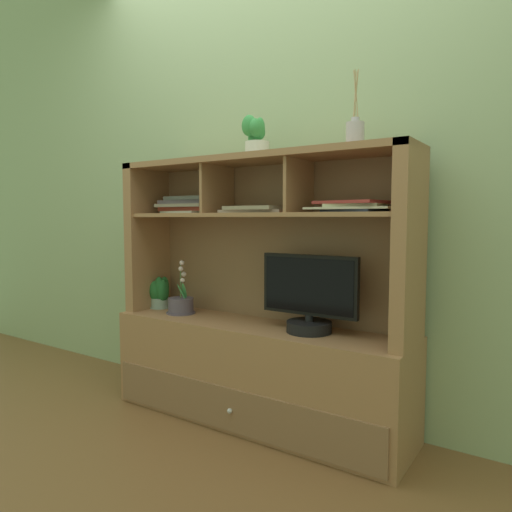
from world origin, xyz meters
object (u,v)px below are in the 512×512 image
media_console (257,342)px  diffuser_bottle (355,134)px  potted_fern (160,293)px  magazine_stack_centre (189,205)px  potted_succulent (256,138)px  tv_monitor (309,299)px  magazine_stack_right (257,210)px  potted_orchid (181,305)px  magazine_stack_left (353,206)px

media_console → diffuser_bottle: diffuser_bottle is taller
media_console → potted_fern: media_console is taller
magazine_stack_centre → potted_succulent: potted_succulent is taller
potted_succulent → media_console: bearing=-4.2°
tv_monitor → magazine_stack_right: bearing=-179.4°
potted_fern → diffuser_bottle: 1.42m
potted_orchid → magazine_stack_left: bearing=2.8°
magazine_stack_left → tv_monitor: bearing=-169.0°
potted_fern → magazine_stack_right: (0.70, -0.04, 0.47)m
media_console → potted_fern: (-0.68, 0.01, 0.19)m
potted_fern → magazine_stack_left: size_ratio=0.49×
magazine_stack_right → potted_fern: bearing=176.8°
media_console → magazine_stack_right: (0.02, -0.03, 0.66)m
tv_monitor → potted_fern: (-0.98, 0.04, -0.07)m
tv_monitor → diffuser_bottle: 0.75m
tv_monitor → magazine_stack_left: bearing=11.0°
media_console → potted_fern: bearing=178.9°
media_console → magazine_stack_centre: bearing=175.3°
potted_orchid → magazine_stack_centre: magazine_stack_centre is taller
potted_orchid → diffuser_bottle: 1.28m
media_console → potted_orchid: bearing=-175.8°
media_console → tv_monitor: 0.39m
tv_monitor → magazine_stack_right: (-0.28, -0.00, 0.41)m
media_console → tv_monitor: bearing=-4.4°
tv_monitor → magazine_stack_centre: bearing=175.5°
diffuser_bottle → potted_succulent: size_ratio=1.62×
media_console → potted_succulent: (-0.01, 0.00, 1.00)m
magazine_stack_left → diffuser_bottle: size_ratio=1.19×
media_console → potted_succulent: potted_succulent is taller
magazine_stack_right → potted_succulent: 0.35m
tv_monitor → diffuser_bottle: (0.20, 0.02, 0.72)m
potted_orchid → potted_succulent: size_ratio=1.49×
potted_succulent → diffuser_bottle: bearing=-0.8°
magazine_stack_centre → magazine_stack_right: magazine_stack_centre is taller
potted_orchid → potted_fern: potted_orchid is taller
magazine_stack_left → potted_fern: bearing=180.0°
potted_succulent → magazine_stack_centre: bearing=175.3°
media_console → potted_succulent: size_ratio=7.86×
media_console → potted_orchid: (-0.48, -0.03, 0.15)m
tv_monitor → potted_fern: 0.99m
potted_orchid → potted_fern: (-0.21, 0.05, 0.04)m
magazine_stack_centre → potted_succulent: size_ratio=1.87×
media_console → potted_succulent: 1.00m
magazine_stack_centre → potted_succulent: bearing=-4.7°
magazine_stack_centre → potted_orchid: bearing=-92.1°
tv_monitor → magazine_stack_left: magazine_stack_left is taller
magazine_stack_right → diffuser_bottle: 0.58m
magazine_stack_right → tv_monitor: bearing=0.6°
media_console → magazine_stack_centre: media_console is taller
magazine_stack_right → diffuser_bottle: size_ratio=1.09×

